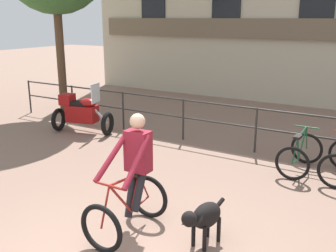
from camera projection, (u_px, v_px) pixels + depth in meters
The scene contains 5 objects.
canal_railing at pixel (256, 122), 8.82m from camera, with size 15.05×0.05×1.05m.
cyclist_with_bike at pixel (132, 180), 5.55m from camera, with size 0.68×1.17×1.70m.
dog at pixel (204, 217), 5.22m from camera, with size 0.38×0.91×0.62m.
parked_motorcycle at pixel (82, 112), 10.37m from camera, with size 1.68×0.98×1.35m.
parked_bicycle_near_lamp at pixel (300, 154), 7.80m from camera, with size 0.70×1.13×0.86m.
Camera 1 is at (2.69, -3.12, 2.99)m, focal length 42.00 mm.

